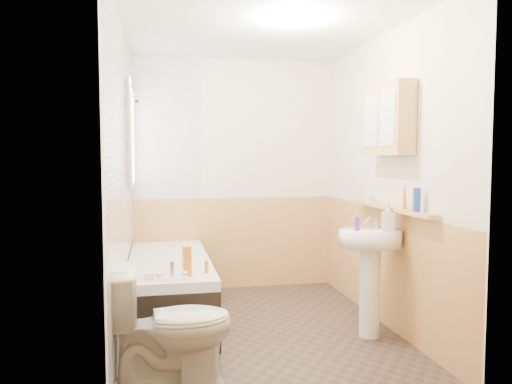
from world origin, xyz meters
TOP-DOWN VIEW (x-y plane):
  - floor at (0.00, 0.00)m, footprint 2.80×2.80m
  - ceiling at (0.00, 0.00)m, footprint 2.80×2.80m
  - wall_back at (0.00, 1.41)m, footprint 2.20×0.02m
  - wall_front at (0.00, -1.41)m, footprint 2.20×0.02m
  - wall_left at (-1.11, 0.00)m, footprint 0.02×2.80m
  - wall_right at (1.11, 0.00)m, footprint 0.02×2.80m
  - wainscot_right at (1.09, 0.00)m, footprint 0.01×2.80m
  - wainscot_front at (0.00, -1.39)m, footprint 2.20×0.01m
  - wainscot_back at (0.00, 1.39)m, footprint 2.20×0.01m
  - tile_cladding_left at (-1.09, 0.00)m, footprint 0.01×2.80m
  - tile_return_back at (-0.73, 1.39)m, footprint 0.75×0.01m
  - window at (-1.06, 0.95)m, footprint 0.03×0.79m
  - bathtub at (-0.73, 0.46)m, footprint 0.70×1.83m
  - shower_riser at (-1.04, 0.53)m, footprint 0.10×0.08m
  - toilet at (-0.76, -0.90)m, footprint 0.82×0.49m
  - sink at (0.84, -0.31)m, footprint 0.51×0.41m
  - pine_shelf at (1.04, -0.26)m, footprint 0.10×1.29m
  - medicine_cabinet at (1.01, -0.23)m, footprint 0.16×0.63m
  - foam_can at (1.04, -0.67)m, footprint 0.06×0.06m
  - green_bottle at (1.04, -0.48)m, footprint 0.05×0.05m
  - black_jar at (1.04, 0.19)m, footprint 0.10×0.10m
  - soap_bottle at (0.96, -0.37)m, footprint 0.16×0.23m
  - clear_bottle at (0.71, -0.36)m, footprint 0.05×0.05m
  - blue_gel at (-0.61, -0.25)m, footprint 0.07×0.05m
  - cream_jar at (-0.89, -0.29)m, footprint 0.09×0.09m
  - orange_bottle at (-0.46, -0.17)m, footprint 0.03×0.03m

SIDE VIEW (x-z plane):
  - floor at x=0.00m, z-range 0.00..0.00m
  - bathtub at x=-0.73m, z-range -0.06..0.63m
  - toilet at x=-0.76m, z-range 0.00..0.78m
  - wainscot_right at x=1.09m, z-range 0.00..1.00m
  - wainscot_front at x=0.00m, z-range 0.00..1.00m
  - wainscot_back at x=0.00m, z-range 0.00..1.00m
  - cream_jar at x=-0.89m, z-range 0.55..0.59m
  - orange_bottle at x=-0.46m, z-range 0.55..0.64m
  - sink at x=0.84m, z-range 0.13..1.11m
  - blue_gel at x=-0.61m, z-range 0.55..0.77m
  - soap_bottle at x=0.96m, z-range 0.87..0.97m
  - clear_bottle at x=0.71m, z-range 0.87..0.98m
  - pine_shelf at x=1.04m, z-range 1.02..1.05m
  - black_jar at x=1.04m, z-range 1.05..1.10m
  - foam_can at x=1.04m, z-range 1.05..1.22m
  - green_bottle at x=1.04m, z-range 1.05..1.27m
  - wall_back at x=0.00m, z-range 0.00..2.50m
  - wall_front at x=0.00m, z-range 0.00..2.50m
  - wall_left at x=-1.11m, z-range 0.00..2.50m
  - wall_right at x=1.11m, z-range 0.00..2.50m
  - tile_cladding_left at x=-1.09m, z-range 0.00..2.50m
  - window at x=-1.06m, z-range 1.15..2.15m
  - shower_riser at x=-1.04m, z-range 1.06..2.25m
  - medicine_cabinet at x=1.01m, z-range 1.46..2.03m
  - tile_return_back at x=-0.73m, z-range 1.00..2.50m
  - ceiling at x=0.00m, z-range 2.50..2.50m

